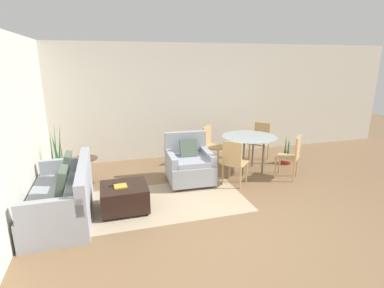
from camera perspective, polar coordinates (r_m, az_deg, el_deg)
The scene contains 18 objects.
ground_plane at distance 4.72m, azimuth 8.61°, elevation -14.33°, with size 20.00×20.00×0.00m, color brown.
wall_back at distance 7.40m, azimuth -2.27°, elevation 8.09°, with size 12.00×0.06×2.75m.
wall_left at distance 5.42m, azimuth -29.65°, elevation 3.26°, with size 0.06×12.00×2.75m.
area_rug at distance 5.27m, azimuth -5.34°, elevation -10.85°, with size 2.81×1.53×0.01m.
couch at distance 5.09m, azimuth -23.19°, elevation -9.46°, with size 0.88×1.82×0.90m.
armchair at distance 5.94m, azimuth -0.53°, elevation -3.89°, with size 0.89×0.92×0.95m.
ottoman at distance 5.01m, azimuth -12.75°, elevation -9.76°, with size 0.73×0.68×0.42m.
book_stack at distance 4.91m, azimuth -13.47°, elevation -7.82°, with size 0.21×0.19×0.02m.
tv_remote_primary at distance 5.00m, azimuth -14.87°, elevation -7.54°, with size 0.13×0.13×0.01m.
potted_plant at distance 6.33m, azimuth -23.94°, elevation -4.90°, with size 0.33×0.33×1.23m.
side_table at distance 6.17m, azimuth -19.58°, elevation -3.92°, with size 0.47×0.47×0.53m.
picture_frame at distance 6.10m, azimuth -19.77°, elevation -1.91°, with size 0.14×0.06×0.15m.
dining_table at distance 6.53m, azimuth 10.82°, elevation 0.74°, with size 1.17×1.17×0.78m.
dining_chair_near_left at distance 5.76m, azimuth 7.94°, elevation -3.02°, with size 0.59×0.59×0.90m.
dining_chair_near_right at distance 6.38m, azimuth 18.49°, elevation -1.84°, with size 0.59×0.59×0.90m.
dining_chair_far_left at distance 6.89m, azimuth 3.59°, elevation 0.23°, with size 0.59×0.59×0.90m.
dining_chair_far_right at distance 7.42m, azimuth 12.92°, elevation 0.97°, with size 0.59×0.59×0.90m.
potted_plant_small at distance 7.35m, azimuth 17.50°, elevation -2.26°, with size 0.23×0.23×0.73m.
Camera 1 is at (-1.81, -3.68, 2.35)m, focal length 28.00 mm.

